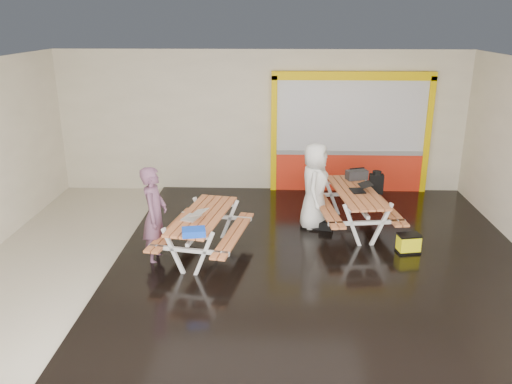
{
  "coord_description": "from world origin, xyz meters",
  "views": [
    {
      "loc": [
        0.34,
        -8.54,
        4.23
      ],
      "look_at": [
        0.0,
        0.9,
        1.0
      ],
      "focal_mm": 36.14,
      "sensor_mm": 36.0,
      "label": 1
    }
  ],
  "objects_px": {
    "picnic_table_left": "(203,224)",
    "laptop_left": "(194,216)",
    "person_left": "(155,216)",
    "person_right": "(315,187)",
    "laptop_right": "(360,188)",
    "fluke_bag": "(408,244)",
    "toolbox": "(357,175)",
    "dark_case": "(322,224)",
    "backpack": "(376,182)",
    "picnic_table_right": "(355,200)",
    "blue_pouch": "(194,232)"
  },
  "relations": [
    {
      "from": "picnic_table_left",
      "to": "laptop_left",
      "type": "bearing_deg",
      "value": -120.08
    },
    {
      "from": "person_left",
      "to": "person_right",
      "type": "relative_size",
      "value": 0.98
    },
    {
      "from": "picnic_table_left",
      "to": "laptop_right",
      "type": "distance_m",
      "value": 3.32
    },
    {
      "from": "person_right",
      "to": "laptop_left",
      "type": "height_order",
      "value": "person_right"
    },
    {
      "from": "fluke_bag",
      "to": "laptop_right",
      "type": "bearing_deg",
      "value": 125.02
    },
    {
      "from": "person_left",
      "to": "toolbox",
      "type": "relative_size",
      "value": 3.62
    },
    {
      "from": "toolbox",
      "to": "dark_case",
      "type": "relative_size",
      "value": 1.06
    },
    {
      "from": "person_left",
      "to": "laptop_left",
      "type": "height_order",
      "value": "person_left"
    },
    {
      "from": "person_right",
      "to": "backpack",
      "type": "relative_size",
      "value": 3.64
    },
    {
      "from": "picnic_table_left",
      "to": "backpack",
      "type": "distance_m",
      "value": 4.12
    },
    {
      "from": "toolbox",
      "to": "picnic_table_left",
      "type": "bearing_deg",
      "value": -145.43
    },
    {
      "from": "laptop_left",
      "to": "laptop_right",
      "type": "bearing_deg",
      "value": 25.81
    },
    {
      "from": "person_right",
      "to": "laptop_right",
      "type": "relative_size",
      "value": 4.0
    },
    {
      "from": "picnic_table_left",
      "to": "dark_case",
      "type": "bearing_deg",
      "value": 30.47
    },
    {
      "from": "picnic_table_right",
      "to": "backpack",
      "type": "relative_size",
      "value": 4.72
    },
    {
      "from": "picnic_table_right",
      "to": "person_right",
      "type": "xyz_separation_m",
      "value": [
        -0.83,
        0.1,
        0.25
      ]
    },
    {
      "from": "fluke_bag",
      "to": "person_left",
      "type": "bearing_deg",
      "value": -174.79
    },
    {
      "from": "blue_pouch",
      "to": "backpack",
      "type": "bearing_deg",
      "value": 41.04
    },
    {
      "from": "fluke_bag",
      "to": "laptop_left",
      "type": "bearing_deg",
      "value": -173.73
    },
    {
      "from": "blue_pouch",
      "to": "picnic_table_right",
      "type": "bearing_deg",
      "value": 37.39
    },
    {
      "from": "picnic_table_left",
      "to": "person_right",
      "type": "xyz_separation_m",
      "value": [
        2.12,
        1.43,
        0.28
      ]
    },
    {
      "from": "laptop_right",
      "to": "picnic_table_right",
      "type": "bearing_deg",
      "value": 164.95
    },
    {
      "from": "person_right",
      "to": "dark_case",
      "type": "relative_size",
      "value": 3.9
    },
    {
      "from": "toolbox",
      "to": "laptop_right",
      "type": "bearing_deg",
      "value": -92.98
    },
    {
      "from": "person_right",
      "to": "toolbox",
      "type": "bearing_deg",
      "value": -44.27
    },
    {
      "from": "blue_pouch",
      "to": "backpack",
      "type": "height_order",
      "value": "backpack"
    },
    {
      "from": "person_right",
      "to": "blue_pouch",
      "type": "bearing_deg",
      "value": 147.89
    },
    {
      "from": "picnic_table_right",
      "to": "fluke_bag",
      "type": "bearing_deg",
      "value": -52.77
    },
    {
      "from": "picnic_table_left",
      "to": "picnic_table_right",
      "type": "xyz_separation_m",
      "value": [
        2.95,
        1.33,
        0.03
      ]
    },
    {
      "from": "person_right",
      "to": "laptop_right",
      "type": "bearing_deg",
      "value": -87.43
    },
    {
      "from": "picnic_table_right",
      "to": "person_left",
      "type": "xyz_separation_m",
      "value": [
        -3.78,
        -1.54,
        0.21
      ]
    },
    {
      "from": "picnic_table_right",
      "to": "person_right",
      "type": "distance_m",
      "value": 0.87
    },
    {
      "from": "blue_pouch",
      "to": "backpack",
      "type": "distance_m",
      "value": 4.69
    },
    {
      "from": "laptop_left",
      "to": "person_left",
      "type": "bearing_deg",
      "value": 179.2
    },
    {
      "from": "laptop_right",
      "to": "backpack",
      "type": "bearing_deg",
      "value": 59.82
    },
    {
      "from": "backpack",
      "to": "fluke_bag",
      "type": "distance_m",
      "value": 2.03
    },
    {
      "from": "picnic_table_left",
      "to": "fluke_bag",
      "type": "xyz_separation_m",
      "value": [
        3.8,
        0.22,
        -0.42
      ]
    },
    {
      "from": "laptop_left",
      "to": "backpack",
      "type": "bearing_deg",
      "value": 32.9
    },
    {
      "from": "laptop_right",
      "to": "toolbox",
      "type": "relative_size",
      "value": 0.92
    },
    {
      "from": "picnic_table_left",
      "to": "laptop_left",
      "type": "height_order",
      "value": "laptop_left"
    },
    {
      "from": "person_left",
      "to": "laptop_left",
      "type": "xyz_separation_m",
      "value": [
        0.7,
        -0.01,
        0.01
      ]
    },
    {
      "from": "dark_case",
      "to": "fluke_bag",
      "type": "height_order",
      "value": "fluke_bag"
    },
    {
      "from": "person_right",
      "to": "laptop_left",
      "type": "xyz_separation_m",
      "value": [
        -2.24,
        -1.65,
        -0.02
      ]
    },
    {
      "from": "picnic_table_left",
      "to": "toolbox",
      "type": "distance_m",
      "value": 3.75
    },
    {
      "from": "picnic_table_right",
      "to": "person_right",
      "type": "relative_size",
      "value": 1.3
    },
    {
      "from": "picnic_table_right",
      "to": "blue_pouch",
      "type": "distance_m",
      "value": 3.75
    },
    {
      "from": "person_right",
      "to": "fluke_bag",
      "type": "bearing_deg",
      "value": -115.85
    },
    {
      "from": "picnic_table_right",
      "to": "toolbox",
      "type": "height_order",
      "value": "toolbox"
    },
    {
      "from": "picnic_table_right",
      "to": "laptop_left",
      "type": "relative_size",
      "value": 4.77
    },
    {
      "from": "person_right",
      "to": "laptop_right",
      "type": "xyz_separation_m",
      "value": [
        0.91,
        -0.12,
        0.01
      ]
    }
  ]
}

